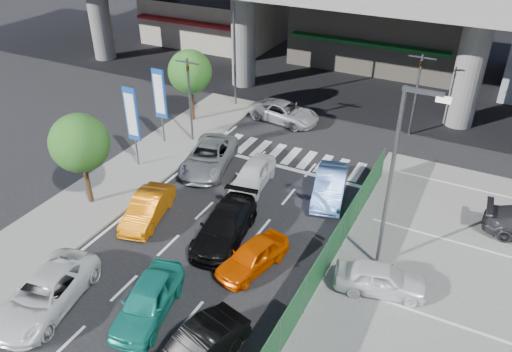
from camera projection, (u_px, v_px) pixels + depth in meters
The scene contains 23 objects.
ground at pixel (157, 302), 19.32m from camera, with size 120.00×120.00×0.00m, color black.
sidewalk_left at pixel (92, 202), 25.05m from camera, with size 4.00×30.00×0.12m, color slate.
fence_run at pixel (293, 315), 17.55m from camera, with size 0.16×22.00×1.80m, color #1A4E27, non-canonical shape.
traffic_light_left at pixel (188, 80), 28.79m from camera, with size 1.60×1.24×5.20m.
traffic_light_right at pixel (419, 75), 29.56m from camera, with size 1.60×1.24×5.20m.
street_lamp_right at pixel (397, 169), 18.60m from camera, with size 1.65×0.22×8.00m.
street_lamp_left at pixel (237, 39), 32.96m from camera, with size 1.65×0.22×8.00m.
signboard_near at pixel (132, 117), 26.59m from camera, with size 0.80×0.14×4.70m.
signboard_far at pixel (160, 96), 29.03m from camera, with size 0.80×0.14×4.70m.
tree_near at pixel (80, 143), 23.31m from camera, with size 2.80×2.80×4.80m.
tree_far at pixel (190, 72), 31.60m from camera, with size 2.80×2.80×4.80m.
sedan_white_mid_left at pixel (45, 293), 18.78m from camera, with size 2.20×4.77×1.32m, color white.
taxi_teal_mid at pixel (148, 300), 18.45m from camera, with size 1.63×4.05×1.38m, color #1A8B7B.
hatch_black_mid_right at pixel (196, 349), 16.58m from camera, with size 1.39×3.99×1.31m, color black.
taxi_orange_left at pixel (148, 208), 23.56m from camera, with size 1.35×3.88×1.28m, color #C46105.
sedan_black_mid at pixel (225, 226), 22.31m from camera, with size 1.93×4.76×1.38m, color black.
taxi_orange_right at pixel (253, 256), 20.67m from camera, with size 1.44×3.57×1.22m, color #DB4B00.
wagon_silver_front_left at pixel (209, 157), 27.73m from camera, with size 2.29×4.97×1.38m, color gray.
sedan_white_front_mid at pixel (253, 175), 26.13m from camera, with size 1.56×3.87×1.32m, color silver.
kei_truck_front_right at pixel (330, 186), 25.17m from camera, with size 1.46×4.19×1.38m, color #5B84D4.
crossing_wagon_silver at pixel (285, 112), 32.94m from camera, with size 2.15×4.66×1.29m, color #A5A7AD.
parked_sedan_white at pixel (381, 279), 19.45m from camera, with size 1.45×3.61×1.23m, color silver.
traffic_cone at pixel (379, 268), 20.39m from camera, with size 0.33×0.33×0.64m, color red.
Camera 1 is at (9.78, -10.65, 14.24)m, focal length 35.00 mm.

